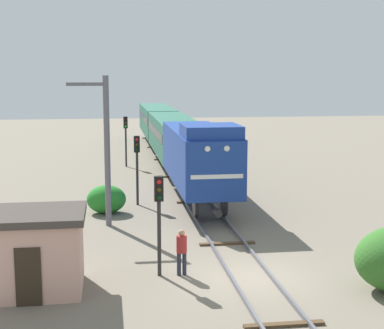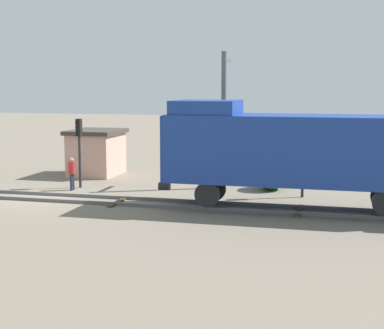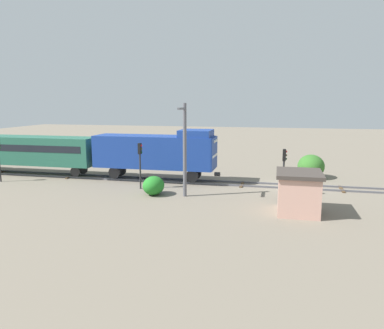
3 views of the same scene
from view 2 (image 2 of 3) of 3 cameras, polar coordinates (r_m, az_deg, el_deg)
name	(u,v)px [view 2 (image 2 of 3)]	position (r m, az deg, el deg)	size (l,w,h in m)	color
ground_plane	(39,198)	(29.32, -14.62, -3.18)	(148.45, 148.45, 0.00)	#756B5B
railway_track	(39,197)	(29.31, -14.63, -3.04)	(2.40, 98.97, 0.16)	#595960
locomotive	(290,148)	(25.38, 9.50, 1.62)	(2.90, 11.60, 4.60)	navy
traffic_signal_near	(79,140)	(31.48, -10.90, 2.38)	(0.32, 0.34, 3.65)	#262628
traffic_signal_mid	(303,142)	(28.74, 10.74, 2.13)	(0.32, 0.34, 3.84)	#262628
worker_near_track	(72,171)	(30.98, -11.57, -0.63)	(0.38, 0.38, 1.70)	#262B38
catenary_mast	(224,116)	(30.85, 3.12, 4.73)	(1.94, 0.28, 7.13)	#595960
relay_hut	(96,152)	(35.87, -9.26, 1.20)	(3.50, 2.90, 2.74)	#D19E8C
bush_near	(271,176)	(30.82, 7.66, -1.07)	(2.03, 1.66, 1.48)	#237926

